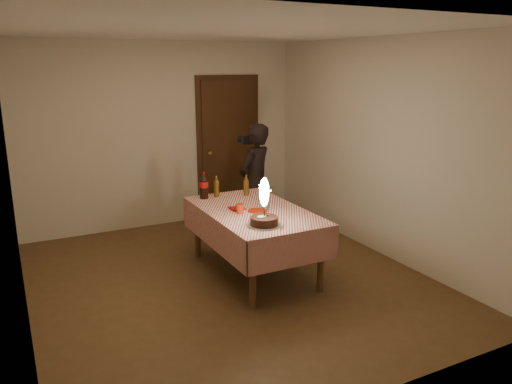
# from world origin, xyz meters

# --- Properties ---
(ground) EXTENTS (4.00, 4.50, 0.01)m
(ground) POSITION_xyz_m (0.00, 0.00, 0.00)
(ground) COLOR brown
(ground) RESTS_ON ground
(room_shell) EXTENTS (4.04, 4.54, 2.62)m
(room_shell) POSITION_xyz_m (0.03, 0.08, 1.65)
(room_shell) COLOR beige
(room_shell) RESTS_ON ground
(dining_table) EXTENTS (1.02, 1.72, 0.74)m
(dining_table) POSITION_xyz_m (0.33, 0.06, 0.64)
(dining_table) COLOR brown
(dining_table) RESTS_ON ground
(birthday_cake) EXTENTS (0.34, 0.34, 0.48)m
(birthday_cake) POSITION_xyz_m (0.18, -0.47, 0.86)
(birthday_cake) COLOR white
(birthday_cake) RESTS_ON dining_table
(red_plate) EXTENTS (0.22, 0.22, 0.01)m
(red_plate) POSITION_xyz_m (0.34, -0.01, 0.74)
(red_plate) COLOR red
(red_plate) RESTS_ON dining_table
(red_cup) EXTENTS (0.08, 0.08, 0.10)m
(red_cup) POSITION_xyz_m (0.14, 0.01, 0.79)
(red_cup) COLOR #B1270C
(red_cup) RESTS_ON dining_table
(clear_cup) EXTENTS (0.07, 0.07, 0.09)m
(clear_cup) POSITION_xyz_m (0.46, 0.02, 0.78)
(clear_cup) COLOR silver
(clear_cup) RESTS_ON dining_table
(napkin_stack) EXTENTS (0.15, 0.15, 0.02)m
(napkin_stack) POSITION_xyz_m (0.18, 0.16, 0.75)
(napkin_stack) COLOR #A31312
(napkin_stack) RESTS_ON dining_table
(cola_bottle) EXTENTS (0.10, 0.10, 0.32)m
(cola_bottle) POSITION_xyz_m (0.02, 0.75, 0.89)
(cola_bottle) COLOR black
(cola_bottle) RESTS_ON dining_table
(amber_bottle_left) EXTENTS (0.06, 0.06, 0.26)m
(amber_bottle_left) POSITION_xyz_m (0.19, 0.76, 0.86)
(amber_bottle_left) COLOR #5C3C0F
(amber_bottle_left) RESTS_ON dining_table
(amber_bottle_right) EXTENTS (0.06, 0.06, 0.26)m
(amber_bottle_right) POSITION_xyz_m (0.53, 0.65, 0.86)
(amber_bottle_right) COLOR #5C3C0F
(amber_bottle_right) RESTS_ON dining_table
(photographer) EXTENTS (0.67, 0.60, 1.55)m
(photographer) POSITION_xyz_m (0.86, 1.06, 0.78)
(photographer) COLOR black
(photographer) RESTS_ON ground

